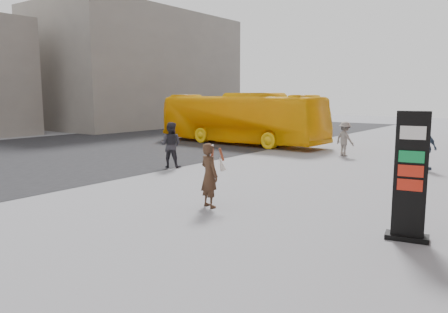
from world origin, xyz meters
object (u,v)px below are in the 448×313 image
Objects in this scene: pedestrian_b at (345,139)px; woman at (210,174)px; bus at (240,118)px; pedestrian_c at (426,148)px; pedestrian_a at (171,145)px; info_pylon at (411,177)px.

woman is at bearing 119.31° from pedestrian_b.
pedestrian_c is (10.67, -3.08, -0.63)m from bus.
bus reaches higher than pedestrian_c.
woman is at bearing 106.61° from pedestrian_c.
pedestrian_a is at bearing -20.80° from woman.
pedestrian_b is at bearing -143.85° from pedestrian_a.
info_pylon reaches higher than pedestrian_a.
pedestrian_b is (-5.43, 10.64, -0.47)m from info_pylon.
woman is at bearing 119.42° from pedestrian_a.
pedestrian_a is 1.11× the size of pedestrian_b.
info_pylon reaches higher than pedestrian_c.
pedestrian_a is (-9.70, 3.52, -0.38)m from info_pylon.
pedestrian_c is (-1.56, 8.90, -0.43)m from info_pylon.
bus reaches higher than info_pylon.
pedestrian_c reaches higher than pedestrian_b.
pedestrian_b is at bearing -97.56° from bus.
info_pylon is 9.05m from pedestrian_c.
info_pylon is at bearing 135.33° from pedestrian_c.
info_pylon is at bearing 137.16° from pedestrian_a.
pedestrian_a is 1.06× the size of pedestrian_c.
pedestrian_b is at bearing 11.05° from pedestrian_c.
pedestrian_a reaches higher than pedestrian_b.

